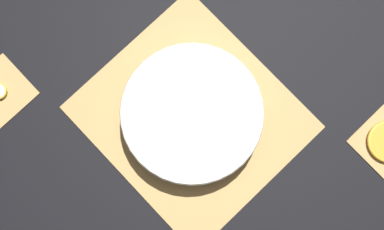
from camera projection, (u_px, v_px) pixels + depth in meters
ground_plane at (192, 117)px, 1.16m from camera, size 6.00×6.00×0.00m
bamboo_mat_center at (192, 117)px, 1.16m from camera, size 0.43×0.39×0.01m
coaster_mat_near_left at (0, 92)px, 1.17m from camera, size 0.12×0.12×0.01m
fruit_salad_bowl at (192, 114)px, 1.12m from camera, size 0.30×0.30×0.06m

